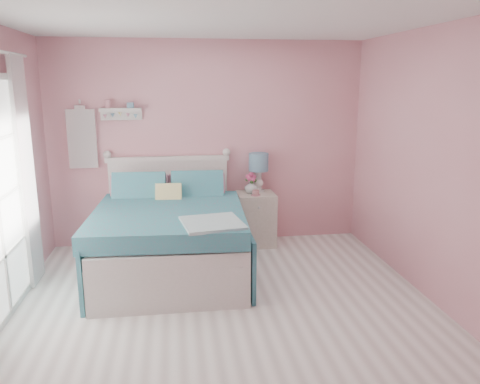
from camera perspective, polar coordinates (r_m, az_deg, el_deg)
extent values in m
plane|color=beige|center=(4.31, -1.33, -15.58)|extent=(4.50, 4.50, 0.00)
plane|color=#D1858F|center=(6.07, -3.91, 5.86)|extent=(4.00, 0.00, 4.00)
plane|color=#D1858F|center=(1.75, 7.42, -13.40)|extent=(4.00, 0.00, 4.00)
plane|color=#D1858F|center=(4.54, 24.53, 2.16)|extent=(0.00, 4.50, 4.50)
plane|color=white|center=(3.81, -1.55, 21.09)|extent=(4.50, 4.50, 0.00)
cube|color=silver|center=(5.31, -8.51, -7.50)|extent=(1.55, 1.99, 0.42)
cube|color=silver|center=(5.22, -8.62, -4.53)|extent=(1.49, 1.93, 0.16)
cube|color=silver|center=(6.14, -8.58, -1.33)|extent=(1.50, 0.07, 1.10)
cube|color=silver|center=(6.02, -8.77, 4.02)|extent=(1.56, 0.09, 0.06)
cube|color=silver|center=(4.40, -8.59, -11.06)|extent=(1.50, 0.06, 0.56)
cube|color=teal|center=(5.03, -8.69, -3.20)|extent=(1.66, 1.74, 0.18)
cube|color=#CC849C|center=(5.79, -12.09, -0.02)|extent=(0.69, 0.31, 0.43)
cube|color=#CC849C|center=(5.78, -5.26, 0.20)|extent=(0.69, 0.31, 0.43)
cube|color=#CCBC59|center=(5.50, -8.70, -0.57)|extent=(0.31, 0.23, 0.31)
cube|color=beige|center=(6.09, 1.94, -3.30)|extent=(0.47, 0.44, 0.69)
cube|color=silver|center=(5.84, 2.31, -1.87)|extent=(0.41, 0.02, 0.16)
sphere|color=white|center=(5.82, 2.35, -1.93)|extent=(0.03, 0.03, 0.03)
cylinder|color=white|center=(6.10, 2.25, 0.17)|extent=(0.16, 0.16, 0.02)
cylinder|color=white|center=(6.07, 2.26, 1.43)|extent=(0.08, 0.08, 0.27)
cylinder|color=#6894AD|center=(6.03, 2.28, 3.66)|extent=(0.25, 0.25, 0.23)
imported|color=silver|center=(5.98, 1.36, 0.66)|extent=(0.20, 0.20, 0.18)
imported|color=#CF8B8F|center=(5.88, 1.93, -0.10)|extent=(0.09, 0.09, 0.07)
sphere|color=#E24D86|center=(5.95, 1.36, 2.15)|extent=(0.06, 0.06, 0.06)
sphere|color=#E24D86|center=(5.99, 1.71, 1.83)|extent=(0.06, 0.06, 0.06)
sphere|color=#E24D86|center=(5.96, 0.97, 1.88)|extent=(0.06, 0.06, 0.06)
sphere|color=#E24D86|center=(5.94, 1.60, 1.54)|extent=(0.06, 0.06, 0.06)
sphere|color=#E24D86|center=(5.94, 1.11, 1.64)|extent=(0.06, 0.06, 0.06)
cube|color=silver|center=(5.97, -14.35, 9.69)|extent=(0.50, 0.14, 0.04)
cube|color=silver|center=(6.03, -14.25, 9.06)|extent=(0.50, 0.03, 0.12)
cylinder|color=#D18C99|center=(5.98, -15.84, 10.29)|extent=(0.06, 0.06, 0.10)
cube|color=#6894AD|center=(5.95, -13.21, 10.23)|extent=(0.08, 0.06, 0.07)
cube|color=white|center=(6.07, -18.70, 6.15)|extent=(0.34, 0.03, 0.72)
cube|color=silver|center=(4.88, -26.25, -13.05)|extent=(0.04, 1.32, 0.06)
cube|color=silver|center=(5.13, -25.30, 0.39)|extent=(0.04, 0.06, 2.10)
cube|color=white|center=(5.20, -24.55, 2.08)|extent=(0.04, 0.40, 2.32)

